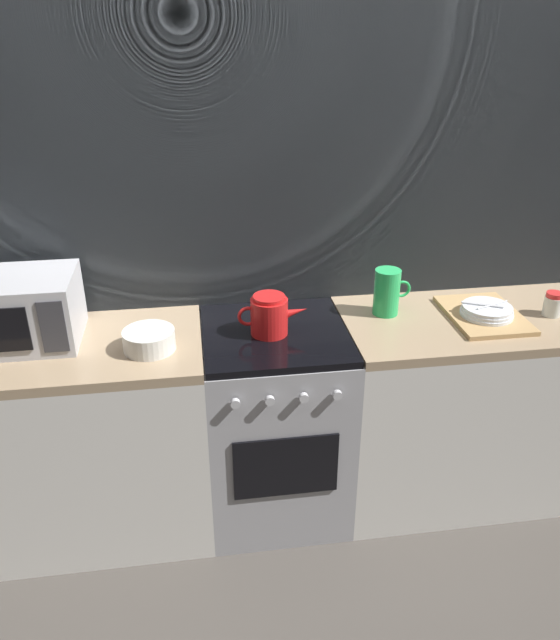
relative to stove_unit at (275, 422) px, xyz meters
name	(u,v)px	position (x,y,z in m)	size (l,w,h in m)	color
ground_plane	(276,500)	(0.00, 0.00, -0.45)	(8.00, 8.00, 0.00)	#47423D
back_wall	(264,236)	(0.00, 0.32, 0.75)	(3.60, 0.05, 2.40)	gray
counter_left	(64,440)	(-0.90, 0.00, 0.00)	(1.20, 0.60, 0.90)	silver
stove_unit	(275,422)	(0.00, 0.00, 0.00)	(0.60, 0.63, 0.90)	#9E9EA3
counter_right	(469,405)	(0.90, 0.00, 0.00)	(1.20, 0.60, 0.90)	silver
microwave	(16,310)	(-1.00, 0.07, 0.59)	(0.46, 0.35, 0.27)	#B2B2B7
kettle	(269,315)	(-0.02, -0.01, 0.53)	(0.28, 0.15, 0.17)	red
mixing_bowl	(149,340)	(-0.50, -0.08, 0.49)	(0.20, 0.20, 0.08)	silver
pitcher	(387,292)	(0.50, 0.10, 0.55)	(0.16, 0.11, 0.20)	green
dish_pile	(485,313)	(0.90, -0.01, 0.47)	(0.30, 0.40, 0.07)	tan
spice_jar	(553,304)	(1.19, -0.02, 0.50)	(0.08, 0.08, 0.10)	silver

